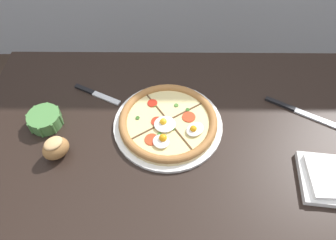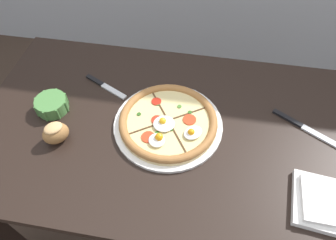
% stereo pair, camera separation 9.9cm
% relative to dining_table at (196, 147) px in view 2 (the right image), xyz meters
% --- Properties ---
extents(ground_plane, '(12.00, 12.00, 0.00)m').
position_rel_dining_table_xyz_m(ground_plane, '(0.00, 0.00, -0.66)').
color(ground_plane, '#3D2D23').
extents(dining_table, '(1.52, 0.78, 0.76)m').
position_rel_dining_table_xyz_m(dining_table, '(0.00, 0.00, 0.00)').
color(dining_table, black).
rests_on(dining_table, ground_plane).
extents(pizza, '(0.37, 0.37, 0.06)m').
position_rel_dining_table_xyz_m(pizza, '(-0.10, 0.00, 0.12)').
color(pizza, white).
rests_on(pizza, dining_table).
extents(ramekin_bowl, '(0.12, 0.12, 0.05)m').
position_rel_dining_table_xyz_m(ramekin_bowl, '(-0.52, 0.01, 0.13)').
color(ramekin_bowl, '#4C8442').
rests_on(ramekin_bowl, dining_table).
extents(napkin_folded, '(0.21, 0.19, 0.04)m').
position_rel_dining_table_xyz_m(napkin_folded, '(0.39, -0.20, 0.12)').
color(napkin_folded, white).
rests_on(napkin_folded, dining_table).
extents(bread_piece_near, '(0.10, 0.10, 0.07)m').
position_rel_dining_table_xyz_m(bread_piece_near, '(-0.45, -0.11, 0.14)').
color(bread_piece_near, '#A3703D').
rests_on(bread_piece_near, dining_table).
extents(knife_main, '(0.18, 0.10, 0.01)m').
position_rel_dining_table_xyz_m(knife_main, '(-0.37, 0.14, 0.11)').
color(knife_main, silver).
rests_on(knife_main, dining_table).
extents(knife_spare, '(0.23, 0.14, 0.01)m').
position_rel_dining_table_xyz_m(knife_spare, '(0.36, 0.07, 0.11)').
color(knife_spare, silver).
rests_on(knife_spare, dining_table).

